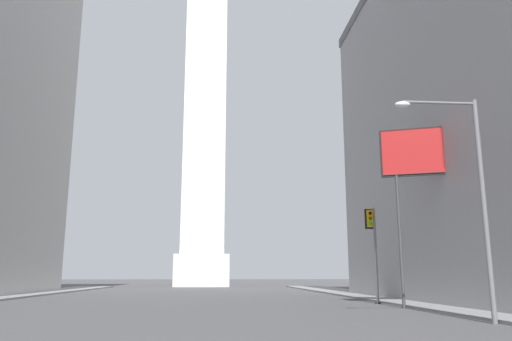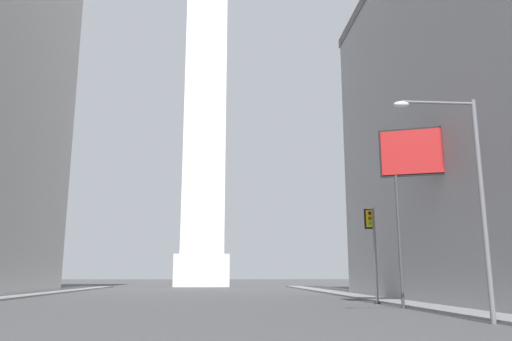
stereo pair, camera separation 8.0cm
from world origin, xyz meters
name	(u,v)px [view 2 (the right image)]	position (x,y,z in m)	size (l,w,h in m)	color
sidewalk_right	(436,304)	(15.31, 28.24, 0.07)	(5.00, 94.13, 0.15)	gray
obelisk	(206,84)	(0.00, 78.44, 33.40)	(8.38, 8.38, 69.26)	silver
traffic_light_mid_right	(373,240)	(12.30, 30.41, 4.02)	(0.77, 0.51, 6.12)	slate
street_lamp	(468,182)	(12.07, 17.16, 5.44)	(3.46, 0.36, 8.85)	slate
billboard_sign	(426,159)	(14.08, 25.38, 8.31)	(4.93, 1.97, 10.19)	#3F3F42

